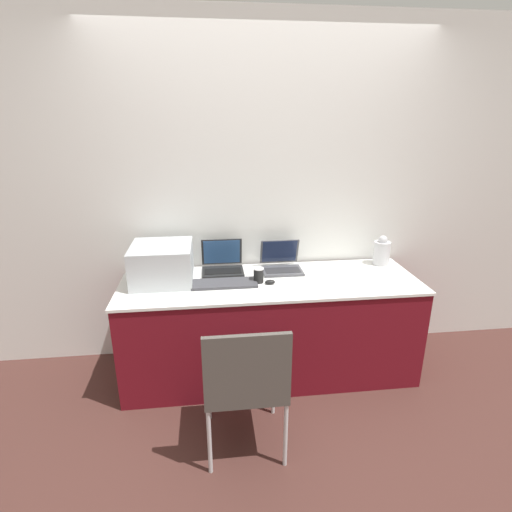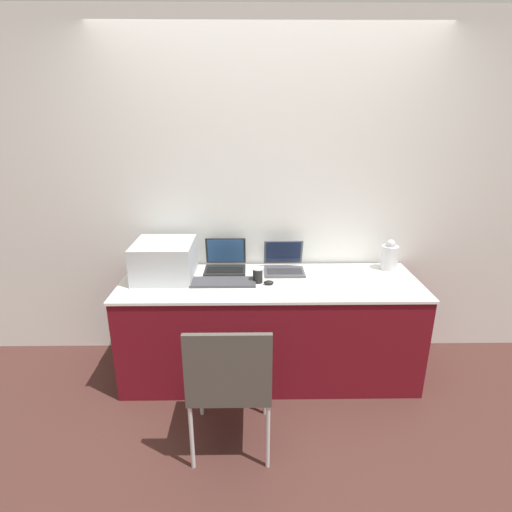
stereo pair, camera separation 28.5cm
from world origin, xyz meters
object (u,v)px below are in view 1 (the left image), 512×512
object	(u,v)px
printer	(162,262)
coffee_cup	(259,275)
laptop_left	(222,264)
mouse	(270,282)
laptop_right	(281,264)
metal_pitcher	(382,252)
external_keyboard	(224,283)
chair	(245,378)

from	to	relation	value
printer	coffee_cup	world-z (taller)	printer
laptop_left	mouse	size ratio (longest dim) A/B	4.29
laptop_right	coffee_cup	world-z (taller)	laptop_right
printer	laptop_left	xyz separation A→B (m)	(0.43, 0.15, -0.09)
laptop_left	laptop_right	world-z (taller)	laptop_left
coffee_cup	mouse	bearing A→B (deg)	-28.74
metal_pitcher	mouse	bearing A→B (deg)	-162.68
external_keyboard	laptop_left	bearing A→B (deg)	90.28
external_keyboard	chair	distance (m)	0.78
external_keyboard	metal_pitcher	distance (m)	1.30
printer	external_keyboard	distance (m)	0.47
external_keyboard	printer	bearing A→B (deg)	164.14
external_keyboard	mouse	size ratio (longest dim) A/B	6.34
coffee_cup	chair	xyz separation A→B (m)	(-0.17, -0.75, -0.31)
printer	mouse	world-z (taller)	printer
chair	laptop_left	bearing A→B (deg)	94.41
printer	coffee_cup	size ratio (longest dim) A/B	3.92
mouse	chair	world-z (taller)	chair
laptop_left	chair	xyz separation A→B (m)	(0.08, -1.01, -0.31)
laptop_right	mouse	size ratio (longest dim) A/B	4.14
laptop_right	metal_pitcher	size ratio (longest dim) A/B	1.26
laptop_left	laptop_right	bearing A→B (deg)	-4.13
laptop_left	external_keyboard	bearing A→B (deg)	-89.72
laptop_right	metal_pitcher	xyz separation A→B (m)	(0.82, 0.03, 0.06)
external_keyboard	chair	size ratio (longest dim) A/B	0.54
coffee_cup	external_keyboard	bearing A→B (deg)	-175.86
printer	metal_pitcher	xyz separation A→B (m)	(1.70, 0.15, -0.04)
printer	chair	distance (m)	1.07
metal_pitcher	chair	size ratio (longest dim) A/B	0.28
coffee_cup	metal_pitcher	world-z (taller)	metal_pitcher
external_keyboard	chair	world-z (taller)	chair
mouse	chair	xyz separation A→B (m)	(-0.25, -0.71, -0.27)
external_keyboard	coffee_cup	distance (m)	0.25
coffee_cup	mouse	size ratio (longest dim) A/B	1.49
laptop_right	mouse	xyz separation A→B (m)	(-0.13, -0.27, -0.03)
coffee_cup	mouse	distance (m)	0.10
laptop_right	printer	bearing A→B (deg)	-172.20
laptop_left	metal_pitcher	size ratio (longest dim) A/B	1.31
mouse	chair	distance (m)	0.80
printer	mouse	size ratio (longest dim) A/B	5.85
printer	metal_pitcher	size ratio (longest dim) A/B	1.78
laptop_right	laptop_left	bearing A→B (deg)	175.87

